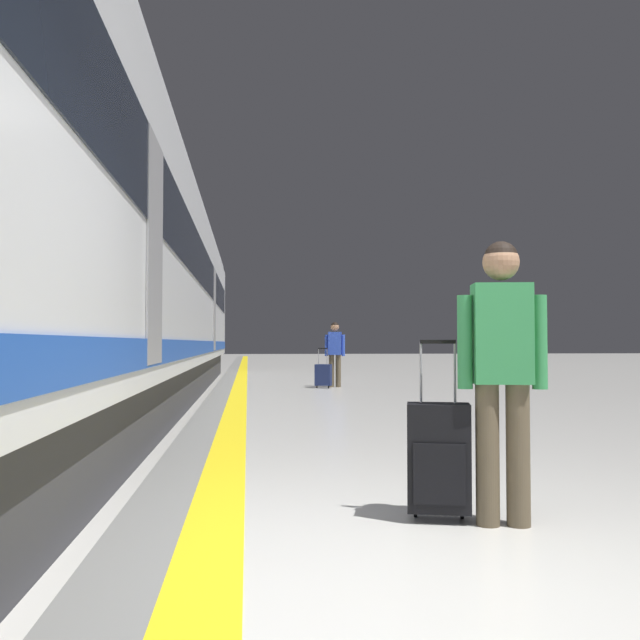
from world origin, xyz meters
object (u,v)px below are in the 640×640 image
Objects in this scene: rolling_suitcase_foreground at (439,457)px; passenger_near at (335,349)px; suitcase_near at (323,375)px; traveller_foreground at (502,360)px; high_speed_train at (102,253)px.

passenger_near reaches higher than rolling_suitcase_foreground.
rolling_suitcase_foreground is 11.86m from suitcase_near.
traveller_foreground is 0.71m from rolling_suitcase_foreground.
passenger_near is (0.95, 12.16, 0.53)m from rolling_suitcase_foreground.
high_speed_train is 32.13× the size of suitcase_near.
passenger_near is at bearing 87.21° from traveller_foreground.
suitcase_near is at bearing -135.24° from passenger_near.
traveller_foreground is 1.07× the size of passenger_near.
suitcase_near is at bearing 88.66° from traveller_foreground.
traveller_foreground is at bearing -22.38° from rolling_suitcase_foreground.
traveller_foreground reaches higher than passenger_near.
rolling_suitcase_foreground is at bearing -62.84° from high_speed_train.
rolling_suitcase_foreground is at bearing -93.05° from suitcase_near.
traveller_foreground is at bearing -91.34° from suitcase_near.
rolling_suitcase_foreground is at bearing 157.62° from traveller_foreground.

